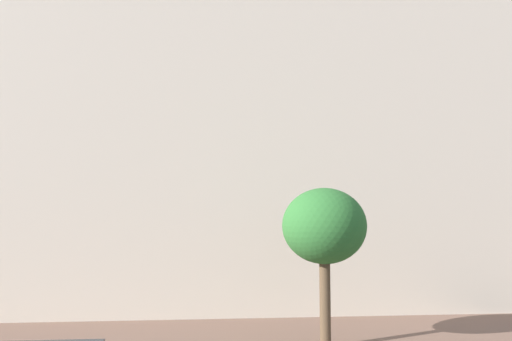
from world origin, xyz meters
TOP-DOWN VIEW (x-y plane):
  - landmark_building at (0.17, 26.57)m, footprint 28.92×14.74m
  - tree_curb_far at (3.24, 14.19)m, footprint 2.99×2.99m

SIDE VIEW (x-z plane):
  - tree_curb_far at x=3.24m, z-range 1.38..6.94m
  - landmark_building at x=0.17m, z-range -8.87..31.03m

